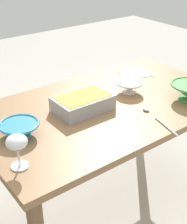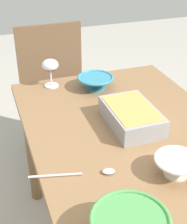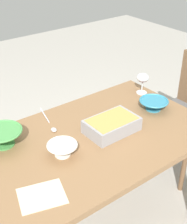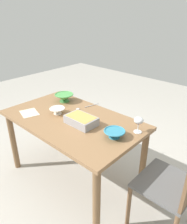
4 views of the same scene
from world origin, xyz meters
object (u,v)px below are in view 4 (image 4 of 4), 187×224
object	(u,v)px
wine_glass	(139,121)
mixing_bowl	(57,110)
dining_table	(73,127)
small_bowl	(114,133)
chair	(177,185)
napkin	(29,113)
serving_bowl	(64,97)
serving_spoon	(83,107)
casserole_dish	(81,120)

from	to	relation	value
wine_glass	mixing_bowl	distance (m)	0.84
dining_table	small_bowl	xyz separation A→B (m)	(-0.52, -0.01, 0.14)
dining_table	chair	xyz separation A→B (m)	(-1.06, -0.10, -0.14)
dining_table	napkin	bearing A→B (deg)	28.01
dining_table	napkin	size ratio (longest dim) A/B	7.04
chair	dining_table	bearing A→B (deg)	5.42
mixing_bowl	small_bowl	xyz separation A→B (m)	(-0.70, -0.04, -0.00)
serving_bowl	wine_glass	bearing A→B (deg)	179.00
serving_bowl	napkin	bearing A→B (deg)	86.31
mixing_bowl	serving_spoon	distance (m)	0.30
small_bowl	wine_glass	bearing A→B (deg)	-116.19
small_bowl	serving_spoon	bearing A→B (deg)	-21.45
casserole_dish	serving_spoon	bearing A→B (deg)	-48.07
casserole_dish	serving_bowl	distance (m)	0.59
dining_table	chair	distance (m)	1.07
mixing_bowl	dining_table	bearing A→B (deg)	-170.05
wine_glass	serving_bowl	xyz separation A→B (m)	(1.00, -0.02, -0.05)
serving_bowl	casserole_dish	bearing A→B (deg)	154.95
chair	mixing_bowl	distance (m)	1.28
dining_table	mixing_bowl	size ratio (longest dim) A/B	8.92
dining_table	napkin	world-z (taller)	napkin
casserole_dish	serving_spoon	xyz separation A→B (m)	(0.24, -0.27, -0.04)
napkin	casserole_dish	bearing A→B (deg)	-160.45
chair	small_bowl	xyz separation A→B (m)	(0.54, 0.09, 0.28)
dining_table	casserole_dish	world-z (taller)	casserole_dish
serving_bowl	serving_spoon	bearing A→B (deg)	-176.63
casserole_dish	serving_spoon	world-z (taller)	casserole_dish
wine_glass	small_bowl	size ratio (longest dim) A/B	0.80
dining_table	serving_bowl	size ratio (longest dim) A/B	6.53
small_bowl	serving_bowl	bearing A→B (deg)	-13.78
wine_glass	serving_bowl	size ratio (longest dim) A/B	0.68
napkin	small_bowl	bearing A→B (deg)	-166.18
casserole_dish	napkin	distance (m)	0.60
casserole_dish	small_bowl	size ratio (longest dim) A/B	1.59
dining_table	serving_spoon	world-z (taller)	serving_spoon
chair	napkin	world-z (taller)	chair
chair	small_bowl	bearing A→B (deg)	9.59
wine_glass	casserole_dish	distance (m)	0.53
napkin	chair	bearing A→B (deg)	-167.72
chair	napkin	bearing A→B (deg)	12.28
serving_bowl	serving_spoon	distance (m)	0.30
chair	serving_spoon	size ratio (longest dim) A/B	3.14
casserole_dish	mixing_bowl	world-z (taller)	casserole_dish
chair	small_bowl	size ratio (longest dim) A/B	4.96
serving_spoon	napkin	size ratio (longest dim) A/B	1.45
casserole_dish	small_bowl	xyz separation A→B (m)	(-0.37, -0.03, -0.01)
casserole_dish	chair	bearing A→B (deg)	-172.46
chair	serving_spoon	world-z (taller)	chair
wine_glass	serving_bowl	world-z (taller)	wine_glass
wine_glass	serving_spoon	distance (m)	0.72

